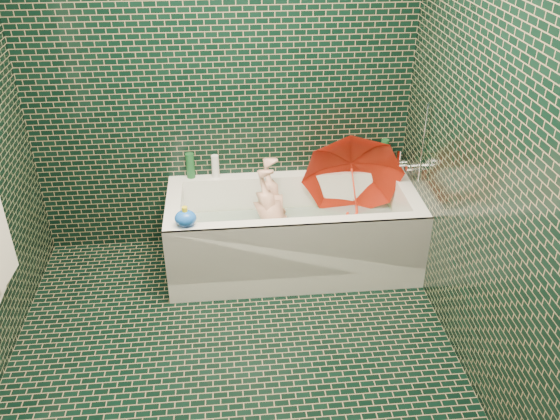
{
  "coord_description": "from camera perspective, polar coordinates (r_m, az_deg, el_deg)",
  "views": [
    {
      "loc": [
        0.02,
        -2.42,
        2.51
      ],
      "look_at": [
        0.34,
        0.82,
        0.57
      ],
      "focal_mm": 38.0,
      "sensor_mm": 36.0,
      "label": 1
    }
  ],
  "objects": [
    {
      "name": "soap_bottle_a",
      "position": [
        4.39,
        11.27,
        3.67
      ],
      "size": [
        0.11,
        0.11,
        0.24
      ],
      "primitive_type": "imported",
      "rotation": [
        0.0,
        0.0,
        -0.26
      ],
      "color": "white",
      "rests_on": "bathtub"
    },
    {
      "name": "faucet",
      "position": [
        4.04,
        12.89,
        4.57
      ],
      "size": [
        0.18,
        0.19,
        0.55
      ],
      "color": "silver",
      "rests_on": "wall_right"
    },
    {
      "name": "umbrella",
      "position": [
        4.09,
        7.13,
        2.19
      ],
      "size": [
        0.95,
        0.85,
        0.96
      ],
      "primitive_type": "imported",
      "rotation": [
        0.21,
        -0.5,
        -0.22
      ],
      "color": "red",
      "rests_on": "bathtub"
    },
    {
      "name": "soap_bottle_b",
      "position": [
        4.37,
        9.89,
        3.66
      ],
      "size": [
        0.09,
        0.09,
        0.18
      ],
      "primitive_type": "imported",
      "rotation": [
        0.0,
        0.0,
        -0.05
      ],
      "color": "#561F74",
      "rests_on": "bathtub"
    },
    {
      "name": "rubber_duck",
      "position": [
        4.36,
        8.43,
        4.42
      ],
      "size": [
        0.13,
        0.11,
        0.1
      ],
      "rotation": [
        0.0,
        0.0,
        -0.4
      ],
      "color": "yellow",
      "rests_on": "bathtub"
    },
    {
      "name": "bath_mat",
      "position": [
        4.19,
        1.21,
        -3.34
      ],
      "size": [
        1.35,
        0.47,
        0.01
      ],
      "primitive_type": "cube",
      "color": "green",
      "rests_on": "bathtub"
    },
    {
      "name": "bottle_right_tall",
      "position": [
        4.32,
        9.97,
        5.19
      ],
      "size": [
        0.07,
        0.07,
        0.25
      ],
      "primitive_type": "cylinder",
      "rotation": [
        0.0,
        0.0,
        0.34
      ],
      "color": "#164D23",
      "rests_on": "bathtub"
    },
    {
      "name": "water",
      "position": [
        4.11,
        1.24,
        -1.68
      ],
      "size": [
        1.48,
        0.53,
        0.0
      ],
      "primitive_type": "cube",
      "color": "silver",
      "rests_on": "bathtub"
    },
    {
      "name": "soap_bottle_c",
      "position": [
        4.4,
        10.29,
        3.81
      ],
      "size": [
        0.13,
        0.13,
        0.17
      ],
      "primitive_type": "imported",
      "rotation": [
        0.0,
        0.0,
        0.0
      ],
      "color": "#164D23",
      "rests_on": "bathtub"
    },
    {
      "name": "bottle_right_pump",
      "position": [
        4.36,
        11.37,
        4.69
      ],
      "size": [
        0.07,
        0.07,
        0.17
      ],
      "primitive_type": "cylinder",
      "rotation": [
        0.0,
        0.0,
        -0.4
      ],
      "color": "silver",
      "rests_on": "bathtub"
    },
    {
      "name": "floor",
      "position": [
        3.49,
        -4.39,
        -15.37
      ],
      "size": [
        2.8,
        2.8,
        0.0
      ],
      "primitive_type": "plane",
      "color": "black",
      "rests_on": "ground"
    },
    {
      "name": "child",
      "position": [
        4.09,
        -0.47,
        -1.68
      ],
      "size": [
        1.03,
        0.65,
        0.34
      ],
      "primitive_type": "imported",
      "rotation": [
        -1.45,
        0.0,
        -1.91
      ],
      "color": "#D9A088",
      "rests_on": "bathtub"
    },
    {
      "name": "bottle_left_tall",
      "position": [
        4.23,
        -8.63,
        4.24
      ],
      "size": [
        0.08,
        0.08,
        0.18
      ],
      "primitive_type": "cylinder",
      "rotation": [
        0.0,
        0.0,
        0.37
      ],
      "color": "#164D23",
      "rests_on": "bathtub"
    },
    {
      "name": "bath_toy",
      "position": [
        3.68,
        -9.08,
        -0.76
      ],
      "size": [
        0.14,
        0.12,
        0.13
      ],
      "rotation": [
        0.0,
        0.0,
        0.09
      ],
      "color": "blue",
      "rests_on": "bathtub"
    },
    {
      "name": "wall_back",
      "position": [
        4.02,
        -5.79,
        12.4
      ],
      "size": [
        2.8,
        0.0,
        2.8
      ],
      "primitive_type": "plane",
      "rotation": [
        1.57,
        0.0,
        0.0
      ],
      "color": "black",
      "rests_on": "floor"
    },
    {
      "name": "wall_right",
      "position": [
        3.01,
        20.17,
        4.1
      ],
      "size": [
        0.0,
        2.8,
        2.8
      ],
      "primitive_type": "plane",
      "rotation": [
        1.57,
        0.0,
        -1.57
      ],
      "color": "black",
      "rests_on": "floor"
    },
    {
      "name": "bottle_left_short",
      "position": [
        4.21,
        -6.25,
        4.19
      ],
      "size": [
        0.06,
        0.06,
        0.17
      ],
      "primitive_type": "cylinder",
      "rotation": [
        0.0,
        0.0,
        -0.21
      ],
      "color": "white",
      "rests_on": "bathtub"
    },
    {
      "name": "bathtub",
      "position": [
        4.15,
        1.25,
        -2.84
      ],
      "size": [
        1.7,
        0.75,
        0.55
      ],
      "color": "white",
      "rests_on": "floor"
    }
  ]
}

